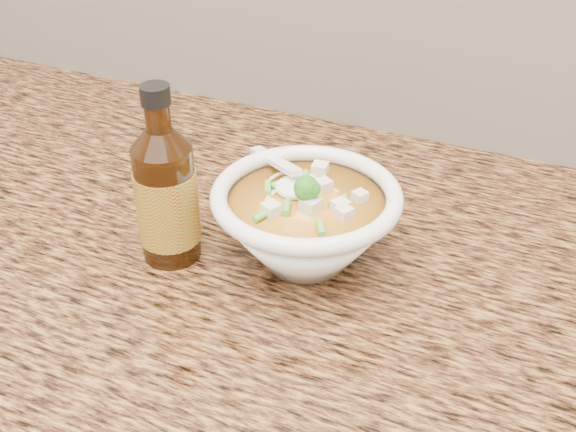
% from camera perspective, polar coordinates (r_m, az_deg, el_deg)
% --- Properties ---
extents(counter_slab, '(4.00, 0.68, 0.04)m').
position_cam_1_polar(counter_slab, '(0.77, 1.75, -4.28)').
color(counter_slab, olive).
rests_on(counter_slab, cabinet).
extents(soup_bowl, '(0.19, 0.19, 0.11)m').
position_cam_1_polar(soup_bowl, '(0.73, 1.41, -0.63)').
color(soup_bowl, white).
rests_on(soup_bowl, counter_slab).
extents(hot_sauce_bottle, '(0.08, 0.08, 0.19)m').
position_cam_1_polar(hot_sauce_bottle, '(0.73, -9.59, 1.58)').
color(hot_sauce_bottle, '#3F1E08').
rests_on(hot_sauce_bottle, counter_slab).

